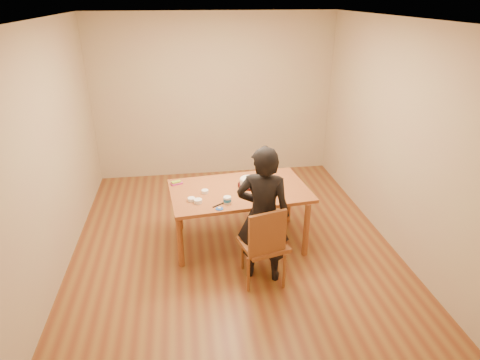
{
  "coord_description": "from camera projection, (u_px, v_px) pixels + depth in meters",
  "views": [
    {
      "loc": [
        -0.54,
        -4.38,
        2.94
      ],
      "look_at": [
        0.09,
        -0.07,
        0.9
      ],
      "focal_mm": 30.0,
      "sensor_mm": 36.0,
      "label": 1
    }
  ],
  "objects": [
    {
      "name": "room_shell",
      "position": [
        228.0,
        134.0,
        4.98
      ],
      "size": [
        4.0,
        4.5,
        2.7
      ],
      "color": "brown",
      "rests_on": "ground"
    },
    {
      "name": "dining_table",
      "position": [
        239.0,
        191.0,
        4.93
      ],
      "size": [
        1.76,
        1.15,
        0.04
      ],
      "primitive_type": "cube",
      "rotation": [
        0.0,
        0.0,
        0.1
      ],
      "color": "brown",
      "rests_on": "floor"
    },
    {
      "name": "dining_chair",
      "position": [
        263.0,
        244.0,
        4.37
      ],
      "size": [
        0.56,
        0.56,
        0.04
      ],
      "primitive_type": "cube",
      "rotation": [
        0.0,
        0.0,
        0.25
      ],
      "color": "brown",
      "rests_on": "floor"
    },
    {
      "name": "cake_plate",
      "position": [
        249.0,
        185.0,
        5.0
      ],
      "size": [
        0.28,
        0.28,
        0.02
      ],
      "primitive_type": "cylinder",
      "color": "#B20B1D",
      "rests_on": "dining_table"
    },
    {
      "name": "cake",
      "position": [
        249.0,
        182.0,
        4.98
      ],
      "size": [
        0.23,
        0.23,
        0.07
      ],
      "primitive_type": "cylinder",
      "color": "white",
      "rests_on": "cake_plate"
    },
    {
      "name": "frosting_dome",
      "position": [
        249.0,
        178.0,
        4.96
      ],
      "size": [
        0.22,
        0.22,
        0.03
      ],
      "primitive_type": "ellipsoid",
      "color": "white",
      "rests_on": "cake"
    },
    {
      "name": "frosting_tub",
      "position": [
        227.0,
        200.0,
        4.58
      ],
      "size": [
        0.09,
        0.09,
        0.08
      ],
      "primitive_type": "cylinder",
      "color": "white",
      "rests_on": "dining_table"
    },
    {
      "name": "frosting_lid",
      "position": [
        219.0,
        209.0,
        4.47
      ],
      "size": [
        0.09,
        0.09,
        0.01
      ],
      "primitive_type": "cylinder",
      "color": "#18419E",
      "rests_on": "dining_table"
    },
    {
      "name": "frosting_dollop",
      "position": [
        219.0,
        208.0,
        4.46
      ],
      "size": [
        0.04,
        0.04,
        0.02
      ],
      "primitive_type": "ellipsoid",
      "color": "white",
      "rests_on": "frosting_lid"
    },
    {
      "name": "ramekin_green",
      "position": [
        191.0,
        199.0,
        4.64
      ],
      "size": [
        0.08,
        0.08,
        0.04
      ],
      "primitive_type": "cylinder",
      "color": "white",
      "rests_on": "dining_table"
    },
    {
      "name": "ramekin_yellow",
      "position": [
        205.0,
        192.0,
        4.82
      ],
      "size": [
        0.08,
        0.08,
        0.04
      ],
      "primitive_type": "cylinder",
      "color": "white",
      "rests_on": "dining_table"
    },
    {
      "name": "ramekin_multi",
      "position": [
        198.0,
        201.0,
        4.59
      ],
      "size": [
        0.09,
        0.09,
        0.04
      ],
      "primitive_type": "cylinder",
      "color": "white",
      "rests_on": "dining_table"
    },
    {
      "name": "candy_box_pink",
      "position": [
        177.0,
        183.0,
        5.05
      ],
      "size": [
        0.16,
        0.11,
        0.02
      ],
      "primitive_type": "cube",
      "rotation": [
        0.0,
        0.0,
        0.34
      ],
      "color": "#D93378",
      "rests_on": "dining_table"
    },
    {
      "name": "candy_box_green",
      "position": [
        176.0,
        182.0,
        5.04
      ],
      "size": [
        0.13,
        0.1,
        0.02
      ],
      "primitive_type": "cube",
      "rotation": [
        0.0,
        0.0,
        0.38
      ],
      "color": "green",
      "rests_on": "candy_box_pink"
    },
    {
      "name": "spatula",
      "position": [
        219.0,
        205.0,
        4.55
      ],
      "size": [
        0.15,
        0.1,
        0.01
      ],
      "primitive_type": "cube",
      "rotation": [
        0.0,
        0.0,
        0.57
      ],
      "color": "black",
      "rests_on": "dining_table"
    },
    {
      "name": "person",
      "position": [
        263.0,
        215.0,
        4.27
      ],
      "size": [
        0.66,
        0.53,
        1.58
      ],
      "primitive_type": "imported",
      "rotation": [
        0.0,
        0.0,
        2.83
      ],
      "color": "black",
      "rests_on": "floor"
    }
  ]
}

